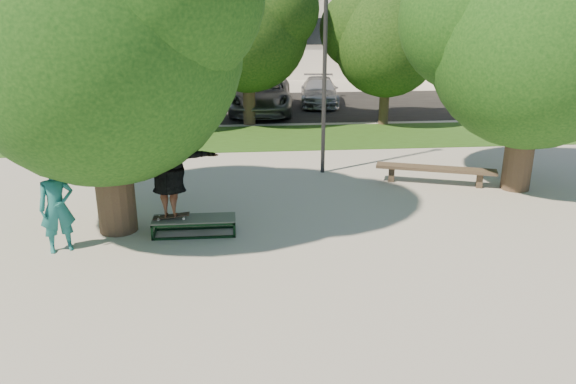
{
  "coord_description": "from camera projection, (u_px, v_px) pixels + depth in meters",
  "views": [
    {
      "loc": [
        -1.48,
        -10.91,
        4.91
      ],
      "look_at": [
        -0.43,
        0.6,
        0.93
      ],
      "focal_mm": 35.0,
      "sensor_mm": 36.0,
      "label": 1
    }
  ],
  "objects": [
    {
      "name": "bg_tree_right",
      "position": [
        386.0,
        37.0,
        22.13
      ],
      "size": [
        5.04,
        4.31,
        5.43
      ],
      "color": "#38281E",
      "rests_on": "ground"
    },
    {
      "name": "ground",
      "position": [
        311.0,
        241.0,
        11.99
      ],
      "size": [
        120.0,
        120.0,
        0.0
      ],
      "primitive_type": "plane",
      "color": "#ACA99E",
      "rests_on": "ground"
    },
    {
      "name": "skater_rig",
      "position": [
        168.0,
        177.0,
        11.9
      ],
      "size": [
        2.23,
        0.79,
        1.86
      ],
      "rotation": [
        0.0,
        0.0,
        3.05
      ],
      "color": "white",
      "rests_on": "grind_box"
    },
    {
      "name": "bench",
      "position": [
        435.0,
        170.0,
        15.55
      ],
      "size": [
        3.21,
        1.46,
        0.5
      ],
      "rotation": [
        0.0,
        0.0,
        -0.33
      ],
      "color": "#46392A",
      "rests_on": "ground"
    },
    {
      "name": "car_dark",
      "position": [
        162.0,
        93.0,
        26.3
      ],
      "size": [
        1.63,
        4.51,
        1.48
      ],
      "primitive_type": "imported",
      "rotation": [
        0.0,
        0.0,
        -0.01
      ],
      "color": "black",
      "rests_on": "asphalt_strip"
    },
    {
      "name": "car_silver_b",
      "position": [
        319.0,
        91.0,
        27.4
      ],
      "size": [
        2.26,
        4.56,
        1.27
      ],
      "primitive_type": "imported",
      "rotation": [
        0.0,
        0.0,
        -0.11
      ],
      "color": "#B2B2B8",
      "rests_on": "asphalt_strip"
    },
    {
      "name": "lamppost",
      "position": [
        325.0,
        65.0,
        15.76
      ],
      "size": [
        0.25,
        0.15,
        6.11
      ],
      "color": "#2D2D30",
      "rests_on": "ground"
    },
    {
      "name": "bystander",
      "position": [
        57.0,
        207.0,
        11.28
      ],
      "size": [
        0.81,
        0.7,
        1.89
      ],
      "primitive_type": "imported",
      "rotation": [
        0.0,
        0.0,
        0.42
      ],
      "color": "#1B6667",
      "rests_on": "ground"
    },
    {
      "name": "car_grey",
      "position": [
        261.0,
        94.0,
        25.48
      ],
      "size": [
        3.07,
        6.02,
        1.63
      ],
      "primitive_type": "imported",
      "rotation": [
        0.0,
        0.0,
        -0.06
      ],
      "color": "slate",
      "rests_on": "asphalt_strip"
    },
    {
      "name": "bg_tree_left",
      "position": [
        97.0,
        33.0,
        20.64
      ],
      "size": [
        5.28,
        4.51,
        5.77
      ],
      "color": "#38281E",
      "rests_on": "ground"
    },
    {
      "name": "bg_tree_mid",
      "position": [
        245.0,
        23.0,
        21.96
      ],
      "size": [
        5.76,
        4.92,
        6.24
      ],
      "color": "#38281E",
      "rests_on": "ground"
    },
    {
      "name": "car_silver_a",
      "position": [
        170.0,
        92.0,
        26.48
      ],
      "size": [
        2.54,
        4.74,
        1.53
      ],
      "primitive_type": "imported",
      "rotation": [
        0.0,
        0.0,
        -0.17
      ],
      "color": "#A8A8AD",
      "rests_on": "asphalt_strip"
    },
    {
      "name": "grass_strip",
      "position": [
        305.0,
        137.0,
        21.02
      ],
      "size": [
        30.0,
        4.0,
        0.02
      ],
      "primitive_type": "cube",
      "color": "#214012",
      "rests_on": "ground"
    },
    {
      "name": "grind_box",
      "position": [
        194.0,
        226.0,
        12.31
      ],
      "size": [
        1.8,
        0.6,
        0.38
      ],
      "color": "black",
      "rests_on": "ground"
    },
    {
      "name": "tree_left",
      "position": [
        94.0,
        25.0,
        11.22
      ],
      "size": [
        6.96,
        5.95,
        7.12
      ],
      "color": "#38281E",
      "rests_on": "ground"
    },
    {
      "name": "side_building",
      "position": [
        567.0,
        15.0,
        32.94
      ],
      "size": [
        15.0,
        10.0,
        8.0
      ],
      "primitive_type": "cube",
      "color": "white",
      "rests_on": "ground"
    },
    {
      "name": "asphalt_strip",
      "position": [
        268.0,
        106.0,
        27.06
      ],
      "size": [
        40.0,
        8.0,
        0.01
      ],
      "primitive_type": "cube",
      "color": "black",
      "rests_on": "ground"
    },
    {
      "name": "tree_right",
      "position": [
        531.0,
        33.0,
        14.07
      ],
      "size": [
        6.24,
        5.33,
        6.51
      ],
      "color": "#38281E",
      "rests_on": "ground"
    }
  ]
}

